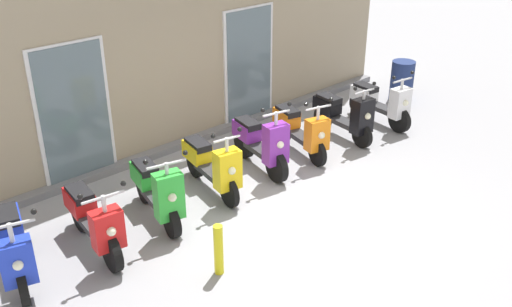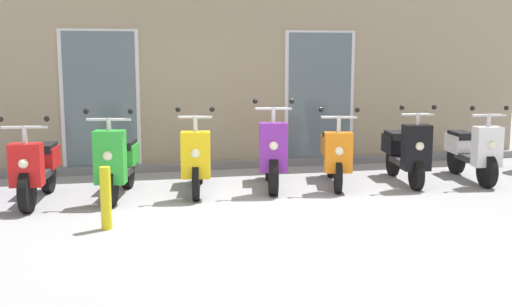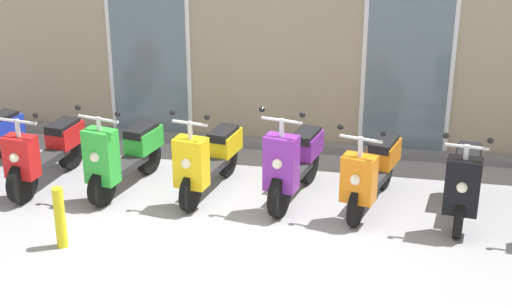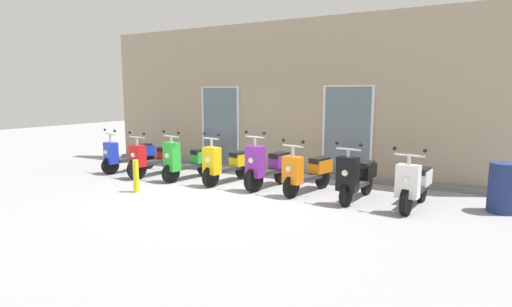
{
  "view_description": "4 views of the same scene",
  "coord_description": "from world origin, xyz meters",
  "px_view_note": "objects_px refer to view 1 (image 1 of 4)",
  "views": [
    {
      "loc": [
        -5.41,
        -5.12,
        4.56
      ],
      "look_at": [
        0.05,
        0.76,
        0.62
      ],
      "focal_mm": 40.38,
      "sensor_mm": 36.0,
      "label": 1
    },
    {
      "loc": [
        -1.66,
        -7.45,
        1.94
      ],
      "look_at": [
        0.26,
        0.94,
        0.55
      ],
      "focal_mm": 44.2,
      "sensor_mm": 36.0,
      "label": 2
    },
    {
      "loc": [
        1.76,
        -7.4,
        4.12
      ],
      "look_at": [
        0.12,
        0.94,
        0.67
      ],
      "focal_mm": 53.9,
      "sensor_mm": 36.0,
      "label": 3
    },
    {
      "loc": [
        4.52,
        -6.72,
        2.08
      ],
      "look_at": [
        0.46,
        0.79,
        0.82
      ],
      "focal_mm": 28.27,
      "sensor_mm": 36.0,
      "label": 4
    }
  ],
  "objects_px": {
    "scooter_green": "(157,190)",
    "scooter_black": "(344,114)",
    "scooter_orange": "(301,129)",
    "scooter_white": "(381,102)",
    "scooter_blue": "(14,247)",
    "scooter_purple": "(261,143)",
    "trash_bin": "(402,81)",
    "scooter_yellow": "(212,164)",
    "scooter_red": "(93,220)",
    "curb_bollard": "(219,250)"
  },
  "relations": [
    {
      "from": "scooter_red",
      "to": "scooter_green",
      "type": "height_order",
      "value": "scooter_green"
    },
    {
      "from": "curb_bollard",
      "to": "scooter_white",
      "type": "bearing_deg",
      "value": 15.67
    },
    {
      "from": "scooter_blue",
      "to": "scooter_yellow",
      "type": "xyz_separation_m",
      "value": [
        3.12,
        0.04,
        0.02
      ]
    },
    {
      "from": "scooter_black",
      "to": "scooter_orange",
      "type": "bearing_deg",
      "value": 174.14
    },
    {
      "from": "scooter_purple",
      "to": "scooter_orange",
      "type": "xyz_separation_m",
      "value": [
        0.95,
        -0.02,
        -0.02
      ]
    },
    {
      "from": "scooter_blue",
      "to": "trash_bin",
      "type": "relative_size",
      "value": 1.71
    },
    {
      "from": "scooter_red",
      "to": "scooter_green",
      "type": "xyz_separation_m",
      "value": [
        1.03,
        0.03,
        0.03
      ]
    },
    {
      "from": "scooter_purple",
      "to": "scooter_black",
      "type": "bearing_deg",
      "value": -3.55
    },
    {
      "from": "scooter_blue",
      "to": "scooter_black",
      "type": "bearing_deg",
      "value": -0.58
    },
    {
      "from": "scooter_blue",
      "to": "scooter_orange",
      "type": "height_order",
      "value": "scooter_blue"
    },
    {
      "from": "scooter_red",
      "to": "scooter_white",
      "type": "distance_m",
      "value": 6.28
    },
    {
      "from": "scooter_black",
      "to": "curb_bollard",
      "type": "height_order",
      "value": "scooter_black"
    },
    {
      "from": "scooter_green",
      "to": "scooter_black",
      "type": "xyz_separation_m",
      "value": [
        4.17,
        0.0,
        0.01
      ]
    },
    {
      "from": "scooter_green",
      "to": "scooter_orange",
      "type": "xyz_separation_m",
      "value": [
        3.1,
        0.11,
        -0.01
      ]
    },
    {
      "from": "scooter_red",
      "to": "scooter_white",
      "type": "relative_size",
      "value": 1.05
    },
    {
      "from": "scooter_red",
      "to": "curb_bollard",
      "type": "xyz_separation_m",
      "value": [
        0.87,
        -1.52,
        -0.1
      ]
    },
    {
      "from": "scooter_red",
      "to": "curb_bollard",
      "type": "bearing_deg",
      "value": -60.21
    },
    {
      "from": "scooter_blue",
      "to": "scooter_black",
      "type": "xyz_separation_m",
      "value": [
        6.21,
        -0.06,
        0.02
      ]
    },
    {
      "from": "scooter_red",
      "to": "scooter_purple",
      "type": "height_order",
      "value": "scooter_purple"
    },
    {
      "from": "scooter_white",
      "to": "scooter_blue",
      "type": "bearing_deg",
      "value": 179.18
    },
    {
      "from": "scooter_orange",
      "to": "scooter_black",
      "type": "relative_size",
      "value": 1.04
    },
    {
      "from": "scooter_blue",
      "to": "scooter_yellow",
      "type": "height_order",
      "value": "scooter_yellow"
    },
    {
      "from": "scooter_yellow",
      "to": "trash_bin",
      "type": "bearing_deg",
      "value": 3.31
    },
    {
      "from": "scooter_orange",
      "to": "trash_bin",
      "type": "relative_size",
      "value": 1.76
    },
    {
      "from": "scooter_blue",
      "to": "scooter_orange",
      "type": "distance_m",
      "value": 5.14
    },
    {
      "from": "scooter_orange",
      "to": "scooter_white",
      "type": "distance_m",
      "value": 2.16
    },
    {
      "from": "scooter_white",
      "to": "scooter_orange",
      "type": "bearing_deg",
      "value": 175.95
    },
    {
      "from": "scooter_red",
      "to": "scooter_yellow",
      "type": "height_order",
      "value": "scooter_yellow"
    },
    {
      "from": "scooter_purple",
      "to": "scooter_white",
      "type": "distance_m",
      "value": 3.1
    },
    {
      "from": "scooter_green",
      "to": "curb_bollard",
      "type": "distance_m",
      "value": 1.57
    },
    {
      "from": "scooter_orange",
      "to": "trash_bin",
      "type": "distance_m",
      "value": 3.58
    },
    {
      "from": "scooter_green",
      "to": "scooter_blue",
      "type": "bearing_deg",
      "value": 178.15
    },
    {
      "from": "scooter_yellow",
      "to": "scooter_purple",
      "type": "height_order",
      "value": "scooter_purple"
    },
    {
      "from": "scooter_black",
      "to": "trash_bin",
      "type": "distance_m",
      "value": 2.53
    },
    {
      "from": "scooter_purple",
      "to": "trash_bin",
      "type": "height_order",
      "value": "scooter_purple"
    },
    {
      "from": "scooter_orange",
      "to": "scooter_yellow",
      "type": "bearing_deg",
      "value": -179.78
    },
    {
      "from": "trash_bin",
      "to": "scooter_red",
      "type": "bearing_deg",
      "value": -176.56
    },
    {
      "from": "scooter_blue",
      "to": "scooter_red",
      "type": "distance_m",
      "value": 1.01
    },
    {
      "from": "scooter_black",
      "to": "curb_bollard",
      "type": "xyz_separation_m",
      "value": [
        -4.33,
        -1.56,
        -0.14
      ]
    },
    {
      "from": "scooter_yellow",
      "to": "scooter_red",
      "type": "bearing_deg",
      "value": -176.21
    },
    {
      "from": "scooter_yellow",
      "to": "scooter_black",
      "type": "relative_size",
      "value": 1.05
    },
    {
      "from": "scooter_yellow",
      "to": "trash_bin",
      "type": "xyz_separation_m",
      "value": [
        5.59,
        0.32,
        -0.04
      ]
    },
    {
      "from": "scooter_yellow",
      "to": "curb_bollard",
      "type": "height_order",
      "value": "scooter_yellow"
    },
    {
      "from": "curb_bollard",
      "to": "scooter_purple",
      "type": "bearing_deg",
      "value": 36.12
    },
    {
      "from": "scooter_blue",
      "to": "scooter_purple",
      "type": "relative_size",
      "value": 0.97
    },
    {
      "from": "scooter_orange",
      "to": "scooter_red",
      "type": "bearing_deg",
      "value": -177.95
    },
    {
      "from": "scooter_white",
      "to": "curb_bollard",
      "type": "relative_size",
      "value": 2.24
    },
    {
      "from": "scooter_green",
      "to": "scooter_purple",
      "type": "height_order",
      "value": "scooter_purple"
    },
    {
      "from": "scooter_green",
      "to": "scooter_white",
      "type": "height_order",
      "value": "scooter_green"
    },
    {
      "from": "scooter_green",
      "to": "scooter_orange",
      "type": "bearing_deg",
      "value": 2.09
    }
  ]
}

